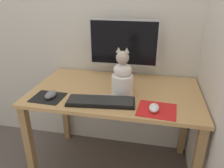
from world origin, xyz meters
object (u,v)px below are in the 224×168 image
object	(u,v)px
computer_mouse_left	(51,95)
computer_mouse_right	(154,108)
keyboard	(101,101)
cat	(122,77)
monitor	(123,46)

from	to	relation	value
computer_mouse_left	computer_mouse_right	size ratio (longest dim) A/B	1.18
keyboard	cat	distance (m)	0.22
keyboard	computer_mouse_left	xyz separation A→B (m)	(-0.34, 0.00, 0.01)
monitor	computer_mouse_left	distance (m)	0.66
computer_mouse_left	computer_mouse_right	xyz separation A→B (m)	(0.68, -0.04, -0.00)
cat	computer_mouse_left	bearing A→B (deg)	-156.82
monitor	keyboard	world-z (taller)	monitor
keyboard	computer_mouse_right	size ratio (longest dim) A/B	4.57
cat	computer_mouse_right	bearing A→B (deg)	-36.43
monitor	computer_mouse_left	bearing A→B (deg)	-131.20
monitor	computer_mouse_left	size ratio (longest dim) A/B	4.71
keyboard	computer_mouse_right	bearing A→B (deg)	-12.33
computer_mouse_right	cat	bearing A→B (deg)	139.15
keyboard	computer_mouse_left	world-z (taller)	computer_mouse_left
keyboard	cat	bearing A→B (deg)	48.89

